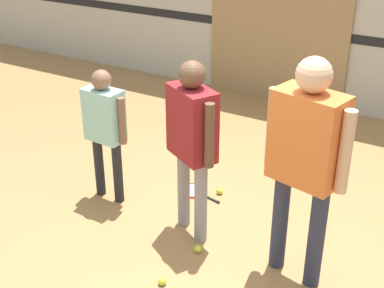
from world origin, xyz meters
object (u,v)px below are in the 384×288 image
object	(u,v)px
tennis_ball_near_instructor	(198,249)
tennis_ball_by_spare_racket	(220,191)
person_instructor	(192,132)
person_student_right	(306,150)
person_student_left	(105,122)
racket_spare_on_floor	(195,191)
tennis_ball_stray_right	(162,281)

from	to	relation	value
tennis_ball_near_instructor	tennis_ball_by_spare_racket	distance (m)	0.98
person_instructor	tennis_ball_near_instructor	size ratio (longest dim) A/B	24.43
person_instructor	person_student_right	world-z (taller)	person_student_right
person_student_right	tennis_ball_by_spare_racket	bearing A→B (deg)	-22.84
person_student_left	tennis_ball_near_instructor	bearing A→B (deg)	-12.09
person_instructor	tennis_ball_by_spare_racket	bearing A→B (deg)	125.44
person_student_right	person_instructor	bearing A→B (deg)	7.91
person_student_left	racket_spare_on_floor	world-z (taller)	person_student_left
tennis_ball_by_spare_racket	tennis_ball_stray_right	bearing A→B (deg)	-80.45
person_instructor	person_student_left	distance (m)	1.03
tennis_ball_near_instructor	tennis_ball_by_spare_racket	size ratio (longest dim) A/B	1.00
tennis_ball_stray_right	tennis_ball_near_instructor	bearing A→B (deg)	85.28
tennis_ball_near_instructor	tennis_ball_stray_right	bearing A→B (deg)	-94.72
person_student_left	tennis_ball_by_spare_racket	size ratio (longest dim) A/B	20.32
person_student_left	racket_spare_on_floor	distance (m)	1.19
person_instructor	person_student_right	xyz separation A→B (m)	(1.01, -0.09, 0.13)
person_student_left	tennis_ball_by_spare_racket	bearing A→B (deg)	36.36
person_student_right	tennis_ball_stray_right	size ratio (longest dim) A/B	27.66
person_student_left	person_student_right	bearing A→B (deg)	-1.64
racket_spare_on_floor	tennis_ball_near_instructor	size ratio (longest dim) A/B	7.75
person_student_left	tennis_ball_by_spare_racket	world-z (taller)	person_student_left
person_instructor	tennis_ball_near_instructor	distance (m)	1.02
racket_spare_on_floor	tennis_ball_near_instructor	world-z (taller)	tennis_ball_near_instructor
person_student_left	racket_spare_on_floor	xyz separation A→B (m)	(0.69, 0.51, -0.82)
person_instructor	tennis_ball_near_instructor	world-z (taller)	person_instructor
racket_spare_on_floor	tennis_ball_stray_right	xyz separation A→B (m)	(0.48, -1.34, 0.02)
person_student_left	tennis_ball_near_instructor	distance (m)	1.49
person_instructor	racket_spare_on_floor	world-z (taller)	person_instructor
person_instructor	person_student_right	bearing A→B (deg)	23.93
person_student_left	tennis_ball_stray_right	distance (m)	1.64
person_student_left	tennis_ball_near_instructor	xyz separation A→B (m)	(1.21, -0.33, -0.80)
person_instructor	tennis_ball_by_spare_racket	world-z (taller)	person_instructor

